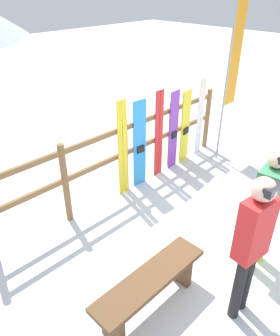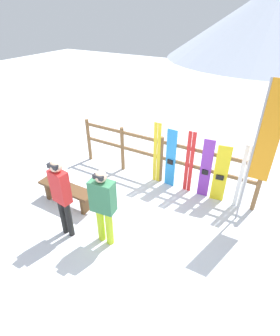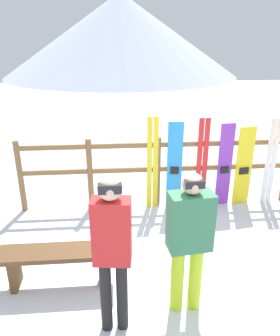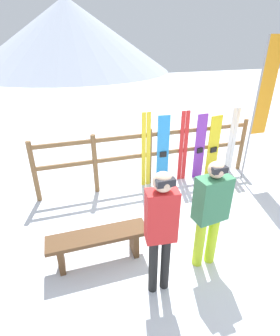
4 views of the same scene
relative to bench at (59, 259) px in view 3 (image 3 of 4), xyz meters
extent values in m
plane|color=white|center=(1.47, -0.13, -0.37)|extent=(40.00, 40.00, 0.00)
cone|color=#B2BCD1|center=(1.47, 23.96, 2.63)|extent=(18.00, 18.00, 6.00)
cylinder|color=brown|center=(-0.91, 1.96, 0.27)|extent=(0.10, 0.10, 1.28)
cylinder|color=brown|center=(0.28, 1.96, 0.27)|extent=(0.10, 0.10, 1.28)
cylinder|color=brown|center=(1.47, 1.96, 0.27)|extent=(0.10, 0.10, 1.28)
cylinder|color=brown|center=(2.65, 1.96, 0.27)|extent=(0.10, 0.10, 1.28)
cube|color=brown|center=(1.47, 1.96, 0.34)|extent=(4.75, 0.05, 0.08)
cube|color=brown|center=(1.47, 1.96, 0.79)|extent=(4.75, 0.05, 0.08)
cube|color=brown|center=(0.00, 0.00, 0.10)|extent=(1.44, 0.36, 0.06)
cube|color=brown|center=(-0.54, 0.00, -0.15)|extent=(0.08, 0.29, 0.43)
cube|color=brown|center=(0.54, 0.00, -0.15)|extent=(0.08, 0.29, 0.43)
cylinder|color=#B7D826|center=(1.36, -0.50, 0.03)|extent=(0.14, 0.14, 0.80)
cylinder|color=#B7D826|center=(1.56, -0.50, 0.03)|extent=(0.14, 0.14, 0.80)
cube|color=#33724C|center=(1.46, -0.50, 0.75)|extent=(0.48, 0.30, 0.63)
sphere|color=#D8B293|center=(1.46, -0.50, 1.18)|extent=(0.22, 0.22, 0.22)
cube|color=black|center=(1.46, -0.56, 1.21)|extent=(0.20, 0.08, 0.08)
cylinder|color=black|center=(0.58, -0.72, 0.06)|extent=(0.12, 0.12, 0.85)
cylinder|color=black|center=(0.75, -0.72, 0.06)|extent=(0.12, 0.12, 0.85)
cube|color=red|center=(0.67, -0.72, 0.82)|extent=(0.39, 0.24, 0.67)
sphere|color=#D8B293|center=(0.67, -0.72, 1.27)|extent=(0.23, 0.23, 0.23)
cube|color=black|center=(0.67, -0.79, 1.30)|extent=(0.21, 0.08, 0.08)
cube|color=yellow|center=(1.31, 1.91, 0.46)|extent=(0.09, 0.02, 1.66)
cube|color=yellow|center=(1.42, 1.91, 0.46)|extent=(0.09, 0.02, 1.66)
cube|color=#288CE0|center=(1.75, 1.90, 0.42)|extent=(0.27, 0.04, 1.57)
cube|color=black|center=(1.75, 1.88, 0.34)|extent=(0.15, 0.04, 0.12)
cube|color=red|center=(2.19, 1.91, 0.44)|extent=(0.09, 0.02, 1.62)
cube|color=red|center=(2.29, 1.91, 0.44)|extent=(0.09, 0.02, 1.62)
cube|color=purple|center=(2.65, 1.90, 0.39)|extent=(0.26, 0.05, 1.52)
cube|color=black|center=(2.65, 1.88, 0.32)|extent=(0.14, 0.04, 0.12)
cube|color=yellow|center=(3.01, 1.90, 0.36)|extent=(0.31, 0.08, 1.45)
cube|color=black|center=(3.01, 1.88, 0.29)|extent=(0.18, 0.06, 0.12)
cube|color=white|center=(3.44, 1.91, 0.43)|extent=(0.09, 0.02, 1.59)
cube|color=white|center=(3.55, 1.91, 0.43)|extent=(0.09, 0.02, 1.59)
camera|label=1|loc=(-1.79, -1.63, 2.87)|focal=35.00mm
camera|label=2|loc=(3.89, -3.39, 3.66)|focal=28.00mm
camera|label=3|loc=(0.71, -3.34, 2.51)|focal=35.00mm
camera|label=4|loc=(-0.29, -2.94, 2.66)|focal=28.00mm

